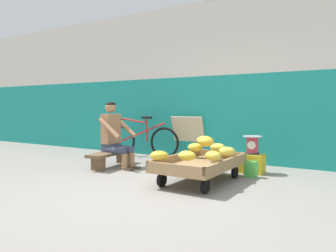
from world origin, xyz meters
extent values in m
plane|color=gray|center=(0.00, 0.00, 0.00)|extent=(80.00, 80.00, 0.00)
cube|color=#19847A|center=(0.00, 2.85, 0.83)|extent=(16.00, 0.30, 1.66)
cube|color=beige|center=(0.00, 2.85, 2.39)|extent=(16.00, 0.30, 1.46)
cube|color=#99754C|center=(0.22, 0.92, 0.23)|extent=(0.86, 1.45, 0.05)
cube|color=#99754C|center=(-0.18, 0.93, 0.31)|extent=(0.06, 1.44, 0.10)
cube|color=#99754C|center=(0.62, 0.92, 0.31)|extent=(0.06, 1.44, 0.10)
cube|color=#99754C|center=(0.23, 1.62, 0.31)|extent=(0.84, 0.05, 0.10)
cube|color=#99754C|center=(0.20, 0.22, 0.31)|extent=(0.84, 0.05, 0.10)
cylinder|color=black|center=(-0.09, 1.43, 0.09)|extent=(0.05, 0.18, 0.18)
cylinder|color=black|center=(0.54, 1.42, 0.09)|extent=(0.05, 0.18, 0.18)
cylinder|color=black|center=(-0.11, 0.42, 0.09)|extent=(0.05, 0.18, 0.18)
cylinder|color=black|center=(0.52, 0.41, 0.09)|extent=(0.05, 0.18, 0.18)
ellipsoid|color=yellow|center=(0.51, 1.17, 0.42)|extent=(0.30, 0.27, 0.13)
ellipsoid|color=gold|center=(-0.08, 1.35, 0.42)|extent=(0.26, 0.20, 0.13)
ellipsoid|color=yellow|center=(0.23, 1.51, 0.42)|extent=(0.25, 0.19, 0.13)
ellipsoid|color=gold|center=(-0.09, 0.33, 0.42)|extent=(0.29, 0.26, 0.13)
ellipsoid|color=gold|center=(0.51, 0.68, 0.42)|extent=(0.29, 0.26, 0.13)
ellipsoid|color=yellow|center=(0.22, 0.52, 0.42)|extent=(0.26, 0.20, 0.13)
ellipsoid|color=gold|center=(0.21, 1.11, 0.54)|extent=(0.29, 0.27, 0.13)
ellipsoid|color=yellow|center=(0.11, 1.29, 0.55)|extent=(0.30, 0.27, 0.13)
ellipsoid|color=gold|center=(0.23, 1.07, 0.56)|extent=(0.27, 0.23, 0.13)
cube|color=brown|center=(-1.64, 1.18, 0.24)|extent=(0.44, 1.13, 0.05)
cube|color=brown|center=(-1.69, 1.56, 0.11)|extent=(0.25, 0.11, 0.22)
cube|color=brown|center=(-1.59, 0.80, 0.11)|extent=(0.25, 0.11, 0.22)
cylinder|color=#9E704C|center=(-1.23, 1.24, 0.14)|extent=(0.10, 0.10, 0.27)
cube|color=#4C3D2D|center=(-1.17, 1.24, 0.02)|extent=(0.23, 0.11, 0.04)
cylinder|color=#38425B|center=(-1.43, 1.26, 0.32)|extent=(0.41, 0.16, 0.13)
cylinder|color=#9E704C|center=(-1.25, 1.06, 0.14)|extent=(0.10, 0.10, 0.27)
cube|color=#4C3D2D|center=(-1.19, 1.06, 0.02)|extent=(0.23, 0.11, 0.04)
cylinder|color=#38425B|center=(-1.45, 1.08, 0.32)|extent=(0.41, 0.16, 0.13)
cube|color=#38425B|center=(-1.64, 1.18, 0.34)|extent=(0.24, 0.30, 0.14)
cube|color=#9E704C|center=(-1.64, 1.18, 0.67)|extent=(0.20, 0.33, 0.52)
cylinder|color=#9E704C|center=(-1.47, 1.37, 0.70)|extent=(0.47, 0.11, 0.36)
cylinder|color=#9E704C|center=(-1.49, 0.97, 0.70)|extent=(0.47, 0.11, 0.36)
sphere|color=#9E704C|center=(-1.64, 1.18, 1.05)|extent=(0.19, 0.19, 0.19)
ellipsoid|color=black|center=(-1.64, 1.18, 1.10)|extent=(0.17, 0.17, 0.09)
cube|color=gold|center=(0.65, 1.92, 0.15)|extent=(0.36, 0.28, 0.30)
cylinder|color=#28282D|center=(0.65, 1.92, 0.32)|extent=(0.20, 0.20, 0.03)
cube|color=#C6384C|center=(0.65, 1.92, 0.45)|extent=(0.16, 0.10, 0.24)
cylinder|color=white|center=(0.65, 1.87, 0.45)|extent=(0.13, 0.01, 0.13)
cylinder|color=#B2B5BA|center=(0.65, 1.92, 0.58)|extent=(0.30, 0.30, 0.01)
torus|color=black|center=(-2.33, 2.32, 0.32)|extent=(0.64, 0.12, 0.64)
torus|color=black|center=(-1.32, 2.44, 0.32)|extent=(0.64, 0.12, 0.64)
cylinder|color=#AD231E|center=(-1.83, 2.38, 0.52)|extent=(1.03, 0.16, 0.43)
cylinder|color=#AD231E|center=(-1.73, 2.40, 0.56)|extent=(0.04, 0.04, 0.48)
cylinder|color=#AD231E|center=(-2.03, 2.36, 0.76)|extent=(0.61, 0.11, 0.12)
cube|color=black|center=(-1.73, 2.40, 0.83)|extent=(0.21, 0.12, 0.05)
cylinder|color=black|center=(-2.33, 2.32, 0.78)|extent=(0.08, 0.48, 0.03)
cube|color=#C6B289|center=(-0.88, 2.69, 0.43)|extent=(0.70, 0.30, 0.86)
cube|color=green|center=(0.72, 1.61, 0.12)|extent=(0.18, 0.12, 0.24)
camera|label=1|loc=(2.13, -3.11, 1.05)|focal=34.42mm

